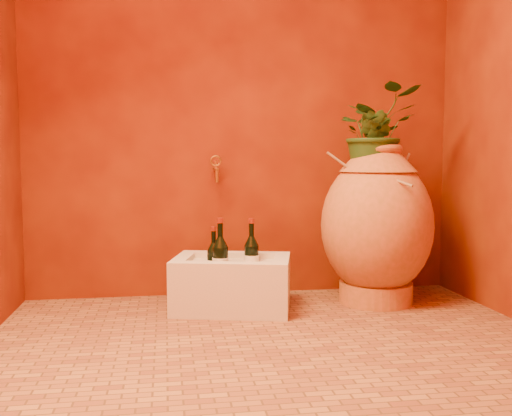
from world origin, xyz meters
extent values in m
plane|color=#935A30|center=(0.00, 0.00, 0.00)|extent=(2.50, 2.50, 0.00)
cube|color=#551104|center=(0.00, 1.00, 1.25)|extent=(2.50, 0.02, 2.50)
cylinder|color=#BF6636|center=(0.69, 0.65, 0.06)|extent=(0.43, 0.43, 0.12)
ellipsoid|color=#BF6636|center=(0.69, 0.65, 0.43)|extent=(0.65, 0.65, 0.77)
cone|color=#BF6636|center=(0.69, 0.65, 0.79)|extent=(0.45, 0.45, 0.12)
torus|color=#BF6636|center=(0.69, 0.65, 0.85)|extent=(0.28, 0.28, 0.05)
cylinder|color=olive|center=(0.61, 0.60, 0.68)|extent=(0.43, 0.12, 0.32)
cylinder|color=olive|center=(0.67, 0.53, 0.71)|extent=(0.18, 0.40, 0.11)
cylinder|color=olive|center=(0.79, 0.57, 0.73)|extent=(0.22, 0.27, 0.21)
cube|color=beige|center=(-0.12, 0.62, 0.13)|extent=(0.68, 0.54, 0.25)
cube|color=beige|center=(-0.12, 0.79, 0.27)|extent=(0.60, 0.22, 0.03)
cube|color=beige|center=(-0.12, 0.46, 0.27)|extent=(0.60, 0.22, 0.03)
cube|color=beige|center=(-0.38, 0.62, 0.27)|extent=(0.14, 0.26, 0.03)
cube|color=beige|center=(0.15, 0.62, 0.27)|extent=(0.14, 0.26, 0.03)
cylinder|color=black|center=(-0.18, 0.55, 0.25)|extent=(0.08, 0.08, 0.19)
cone|color=black|center=(-0.18, 0.55, 0.37)|extent=(0.08, 0.08, 0.05)
cylinder|color=black|center=(-0.18, 0.55, 0.44)|extent=(0.03, 0.03, 0.07)
cylinder|color=maroon|center=(-0.18, 0.55, 0.48)|extent=(0.03, 0.03, 0.03)
cylinder|color=silver|center=(-0.18, 0.55, 0.25)|extent=(0.08, 0.08, 0.08)
cylinder|color=black|center=(-0.01, 0.64, 0.25)|extent=(0.08, 0.08, 0.18)
cone|color=black|center=(-0.01, 0.64, 0.36)|extent=(0.08, 0.08, 0.05)
cylinder|color=black|center=(-0.01, 0.64, 0.42)|extent=(0.03, 0.03, 0.07)
cylinder|color=maroon|center=(-0.01, 0.64, 0.47)|extent=(0.03, 0.03, 0.03)
cylinder|color=silver|center=(-0.01, 0.64, 0.25)|extent=(0.08, 0.08, 0.08)
cylinder|color=black|center=(-0.21, 0.61, 0.24)|extent=(0.07, 0.07, 0.16)
cone|color=black|center=(-0.21, 0.61, 0.34)|extent=(0.07, 0.07, 0.05)
cylinder|color=black|center=(-0.21, 0.61, 0.40)|extent=(0.02, 0.02, 0.06)
cylinder|color=maroon|center=(-0.21, 0.61, 0.44)|extent=(0.03, 0.03, 0.02)
cylinder|color=silver|center=(-0.21, 0.61, 0.24)|extent=(0.07, 0.07, 0.07)
cylinder|color=olive|center=(-0.17, 0.94, 0.74)|extent=(0.02, 0.13, 0.02)
cylinder|color=olive|center=(-0.17, 0.87, 0.70)|extent=(0.02, 0.02, 0.07)
torus|color=olive|center=(-0.17, 0.94, 0.79)|extent=(0.07, 0.01, 0.07)
cylinder|color=olive|center=(-0.17, 0.94, 0.76)|extent=(0.01, 0.01, 0.05)
imported|color=#1F4017|center=(0.68, 0.68, 0.95)|extent=(0.52, 0.47, 0.50)
imported|color=#1F4017|center=(0.65, 0.61, 0.87)|extent=(0.25, 0.26, 0.37)
camera|label=1|loc=(-0.46, -2.33, 0.79)|focal=40.00mm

